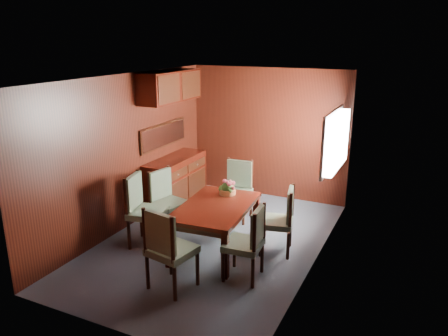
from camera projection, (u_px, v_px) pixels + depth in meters
The scene contains 11 objects.
ground at pixel (214, 242), 6.48m from camera, with size 4.50×4.50×0.00m, color #3E4754.
room_shell at pixel (217, 129), 6.33m from camera, with size 3.06×4.52×2.41m.
sideboard at pixel (176, 182), 7.72m from camera, with size 0.48×1.40×0.90m, color black.
dining_table at pixel (216, 212), 6.08m from camera, with size 1.03×1.52×0.68m.
chair_left_near at pixel (142, 206), 6.26m from camera, with size 0.58×0.60×1.07m.
chair_left_far at pixel (166, 198), 6.71m from camera, with size 0.54×0.55×0.99m.
chair_right_near at pixel (249, 239), 5.36m from camera, with size 0.47×0.49×0.97m.
chair_right_far at pixel (282, 217), 6.04m from camera, with size 0.52×0.54×0.96m.
chair_head at pixel (167, 246), 5.09m from camera, with size 0.58×0.56×1.05m.
chair_foot at pixel (237, 186), 7.22m from camera, with size 0.50×0.48×0.98m.
flower_centerpiece at pixel (227, 186), 6.44m from camera, with size 0.26×0.26×0.26m.
Camera 1 is at (2.67, -5.24, 2.93)m, focal length 35.00 mm.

